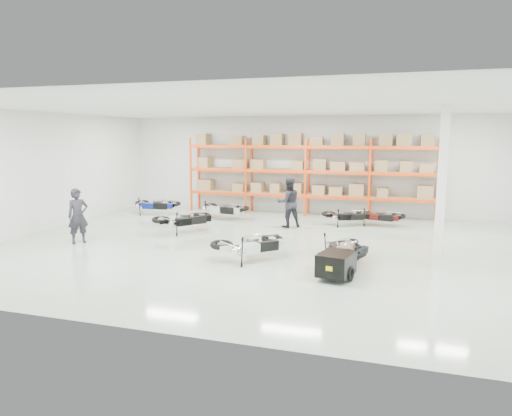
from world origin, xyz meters
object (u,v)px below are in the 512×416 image
(moto_black_far_left, at_px, (185,216))
(person_back, at_px, (289,202))
(moto_silver_left, at_px, (251,240))
(moto_touring_right, at_px, (343,245))
(moto_back_c, at_px, (347,213))
(moto_back_b, at_px, (223,206))
(moto_back_d, at_px, (379,213))
(moto_blue_centre, at_px, (347,249))
(moto_back_a, at_px, (155,202))
(trailer, at_px, (336,264))
(person_left, at_px, (78,216))

(moto_black_far_left, height_order, person_back, person_back)
(moto_silver_left, height_order, moto_touring_right, moto_silver_left)
(moto_back_c, distance_m, person_back, 2.48)
(moto_silver_left, distance_m, moto_black_far_left, 4.76)
(moto_back_b, bearing_deg, moto_back_d, -76.64)
(moto_blue_centre, bearing_deg, moto_back_d, -73.98)
(moto_back_a, xyz_separation_m, moto_back_b, (3.40, -0.17, 0.00))
(moto_back_b, height_order, moto_back_c, moto_back_b)
(trailer, bearing_deg, moto_black_far_left, 158.71)
(moto_back_b, distance_m, moto_back_d, 6.62)
(moto_back_d, relative_size, person_back, 0.86)
(trailer, xyz_separation_m, moto_back_a, (-9.23, 7.30, 0.19))
(moto_back_a, distance_m, moto_back_b, 3.40)
(moto_silver_left, xyz_separation_m, moto_back_c, (2.12, 6.17, -0.08))
(moto_back_b, relative_size, person_left, 1.04)
(moto_blue_centre, relative_size, person_left, 0.91)
(moto_silver_left, bearing_deg, person_back, -42.88)
(moto_back_a, bearing_deg, person_back, -102.49)
(moto_touring_right, distance_m, moto_back_c, 5.67)
(moto_silver_left, distance_m, moto_back_a, 9.10)
(trailer, bearing_deg, moto_touring_right, 102.47)
(moto_touring_right, xyz_separation_m, trailer, (0.00, -1.60, -0.14))
(moto_blue_centre, distance_m, trailer, 1.17)
(moto_back_d, bearing_deg, moto_back_a, 105.18)
(moto_touring_right, bearing_deg, person_left, 170.01)
(moto_blue_centre, relative_size, moto_silver_left, 0.85)
(moto_back_c, xyz_separation_m, person_left, (-8.36, -5.82, 0.40))
(moto_silver_left, xyz_separation_m, moto_black_far_left, (-3.63, 3.08, 0.01))
(moto_back_d, height_order, person_left, person_left)
(moto_silver_left, bearing_deg, moto_back_d, -71.22)
(person_back, bearing_deg, moto_back_b, -46.48)
(moto_blue_centre, relative_size, moto_back_d, 1.00)
(moto_blue_centre, xyz_separation_m, moto_silver_left, (-2.74, -0.08, 0.09))
(moto_black_far_left, bearing_deg, person_back, -109.98)
(moto_blue_centre, bearing_deg, moto_black_far_left, -3.72)
(moto_blue_centre, bearing_deg, person_back, -39.32)
(moto_silver_left, distance_m, moto_touring_right, 2.65)
(person_left, bearing_deg, moto_blue_centre, -55.70)
(moto_blue_centre, height_order, moto_back_b, moto_back_b)
(moto_black_far_left, relative_size, moto_back_b, 1.05)
(moto_blue_centre, distance_m, moto_back_d, 6.46)
(moto_back_a, height_order, person_left, person_left)
(moto_back_c, height_order, moto_back_d, moto_back_c)
(moto_blue_centre, relative_size, moto_back_a, 0.88)
(moto_silver_left, height_order, moto_back_a, moto_silver_left)
(moto_blue_centre, distance_m, person_back, 5.83)
(moto_touring_right, bearing_deg, trailer, -101.07)
(moto_silver_left, relative_size, person_back, 1.01)
(trailer, relative_size, moto_back_d, 0.99)
(moto_blue_centre, xyz_separation_m, trailer, (-0.14, -1.16, -0.12))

